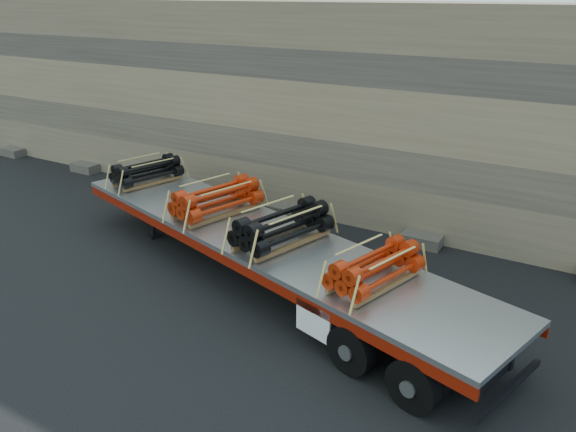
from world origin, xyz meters
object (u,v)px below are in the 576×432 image
at_px(trailer, 261,257).
at_px(bundle_midrear, 282,227).
at_px(bundle_front, 147,172).
at_px(bundle_midfront, 217,200).
at_px(bundle_rear, 375,268).

distance_m(trailer, bundle_midrear, 1.42).
bearing_deg(bundle_midrear, trailer, -180.00).
relative_size(trailer, bundle_midrear, 5.63).
relative_size(bundle_front, bundle_midrear, 0.86).
height_order(bundle_midfront, bundle_rear, bundle_midfront).
distance_m(trailer, bundle_front, 5.79).
relative_size(bundle_midrear, bundle_rear, 1.14).
relative_size(bundle_midfront, bundle_midrear, 0.98).
xyz_separation_m(bundle_front, bundle_rear, (9.09, -2.65, 0.01)).
xyz_separation_m(bundle_midfront, bundle_midrear, (2.61, -0.76, 0.01)).
distance_m(bundle_front, bundle_midrear, 6.53).
xyz_separation_m(trailer, bundle_midfront, (-1.80, 0.53, 1.14)).
height_order(trailer, bundle_midfront, bundle_midfront).
distance_m(trailer, bundle_rear, 3.93).
bearing_deg(bundle_front, trailer, -0.00).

